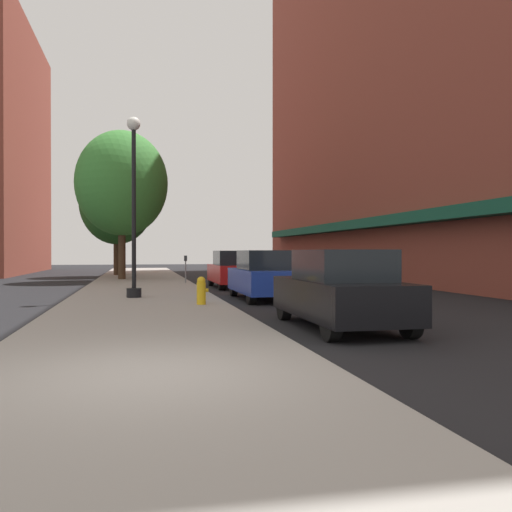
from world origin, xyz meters
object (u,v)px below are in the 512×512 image
car_black (340,290)px  car_red (233,270)px  parking_meter_near (186,266)px  tree_near (117,203)px  fire_hydrant (201,290)px  tree_mid (122,183)px  car_blue (265,276)px  lamppost (134,203)px

car_black → car_red: bearing=89.5°
parking_meter_near → tree_near: bearing=109.8°
fire_hydrant → car_black: (2.41, -4.58, 0.29)m
car_black → parking_meter_near: bearing=96.8°
tree_mid → car_blue: size_ratio=1.88×
fire_hydrant → car_black: size_ratio=0.18×
car_blue → car_red: same height
fire_hydrant → car_black: bearing=-62.3°
car_red → fire_hydrant: bearing=-107.5°
tree_near → parking_meter_near: bearing=-70.2°
lamppost → car_black: 8.90m
tree_mid → car_black: size_ratio=1.88×
parking_meter_near → tree_mid: size_ratio=0.16×
fire_hydrant → tree_mid: size_ratio=0.10×
fire_hydrant → car_red: bearing=74.4°
parking_meter_near → car_red: 2.84m
tree_near → car_blue: 19.41m
fire_hydrant → car_red: size_ratio=0.18×
tree_near → car_black: tree_near is taller
parking_meter_near → tree_mid: 6.95m
parking_meter_near → car_black: 15.39m
lamppost → tree_near: size_ratio=0.80×
tree_mid → car_black: (5.04, -19.69, -4.53)m
lamppost → parking_meter_near: 8.49m
lamppost → car_red: lamppost is taller
fire_hydrant → car_black: 5.18m
parking_meter_near → car_blue: size_ratio=0.30×
tree_near → car_blue: tree_near is taller
fire_hydrant → parking_meter_near: (0.46, 10.69, 0.43)m
lamppost → tree_mid: bearing=93.5°
car_red → lamppost: bearing=-128.5°
car_black → tree_mid: bearing=103.8°
tree_mid → parking_meter_near: bearing=-55.1°
lamppost → fire_hydrant: bearing=-56.4°
fire_hydrant → parking_meter_near: 10.70m
fire_hydrant → car_red: car_red is taller
fire_hydrant → car_blue: bearing=45.1°
parking_meter_near → tree_mid: tree_mid is taller
lamppost → tree_near: 17.88m
lamppost → parking_meter_near: lamppost is taller
lamppost → car_red: bearing=53.4°
car_black → car_blue: (0.00, 7.00, 0.00)m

